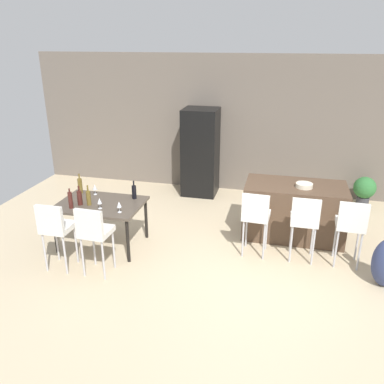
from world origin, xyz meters
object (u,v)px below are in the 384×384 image
dining_chair_near (55,226)px  wine_bottle_left (70,200)px  kitchen_island (294,211)px  wine_glass_inner (95,187)px  bar_chair_left (256,214)px  bar_chair_right (351,223)px  refrigerator (201,152)px  wine_glass_corner (119,205)px  wine_bottle_end (89,198)px  dining_chair_far (94,230)px  wine_glass_near (99,201)px  wine_bottle_far (80,186)px  potted_plant (364,190)px  bar_chair_middle (305,219)px  wine_bottle_middle (80,198)px  dining_table (101,207)px  fruit_bowl (304,185)px  wine_bottle_right (134,192)px

dining_chair_near → wine_bottle_left: size_ratio=3.30×
kitchen_island → wine_glass_inner: (-3.25, -0.74, 0.40)m
bar_chair_left → bar_chair_right: 1.36m
bar_chair_left → refrigerator: (-1.38, 2.41, 0.22)m
kitchen_island → wine_glass_corner: kitchen_island is taller
bar_chair_left → wine_bottle_end: bearing=-172.2°
dining_chair_far → wine_glass_near: dining_chair_far is taller
wine_bottle_far → wine_glass_corner: wine_bottle_far is taller
bar_chair_right → potted_plant: (0.60, 2.40, -0.33)m
wine_glass_near → refrigerator: size_ratio=0.09×
wine_glass_inner → wine_glass_corner: bearing=-40.6°
bar_chair_middle → wine_bottle_far: (-3.65, 0.08, 0.18)m
wine_bottle_left → refrigerator: size_ratio=0.17×
wine_glass_near → refrigerator: refrigerator is taller
dining_chair_near → wine_glass_near: bearing=57.9°
wine_bottle_middle → wine_glass_corner: (0.72, -0.13, 0.00)m
kitchen_island → wine_glass_near: kitchen_island is taller
refrigerator → wine_glass_corner: bearing=-101.7°
wine_glass_near → wine_bottle_left: bearing=-169.7°
bar_chair_left → dining_table: 2.44m
wine_bottle_end → refrigerator: size_ratio=0.18×
bar_chair_right → dining_table: (-3.79, -0.25, -0.02)m
wine_bottle_end → fruit_bowl: size_ratio=1.20×
kitchen_island → dining_chair_far: size_ratio=1.57×
dining_chair_far → wine_bottle_middle: 0.92m
kitchen_island → wine_glass_corner: size_ratio=9.46×
kitchen_island → wine_glass_corner: (-2.57, -1.32, 0.40)m
bar_chair_middle → dining_table: bar_chair_middle is taller
dining_table → dining_chair_far: 0.88m
dining_chair_near → wine_glass_near: 0.76m
wine_bottle_left → wine_glass_near: wine_bottle_left is taller
dining_table → bar_chair_middle: bearing=4.5°
dining_chair_far → wine_glass_corner: size_ratio=6.03×
dining_chair_near → potted_plant: 5.84m
dining_table → refrigerator: (1.05, 2.66, 0.25)m
bar_chair_right → wine_glass_corner: bearing=-171.4°
bar_chair_left → refrigerator: bearing=119.8°
bar_chair_middle → wine_bottle_left: wine_bottle_left is taller
refrigerator → wine_bottle_left: bearing=-115.4°
kitchen_island → wine_bottle_far: (-3.52, -0.74, 0.41)m
wine_glass_corner → potted_plant: (3.95, 2.91, -0.49)m
wine_bottle_middle → potted_plant: wine_bottle_middle is taller
kitchen_island → wine_bottle_right: (-2.55, -0.76, 0.40)m
wine_glass_inner → fruit_bowl: size_ratio=0.64×
bar_chair_right → wine_glass_near: (-3.69, -0.44, 0.17)m
wine_bottle_right → fruit_bowl: 2.76m
bar_chair_left → dining_chair_near: (-2.73, -1.07, 0.00)m
bar_chair_right → wine_bottle_left: (-4.13, -0.52, 0.17)m
wine_bottle_far → dining_chair_far: bearing=-55.0°
bar_chair_left → bar_chair_right: (1.36, -0.00, 0.00)m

